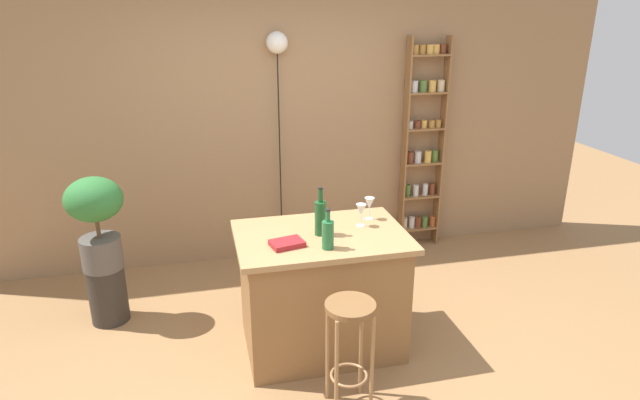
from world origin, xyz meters
TOP-DOWN VIEW (x-y plane):
  - ground at (0.00, 0.00)m, footprint 12.00×12.00m
  - back_wall at (0.00, 1.95)m, footprint 6.40×0.10m
  - kitchen_counter at (0.00, 0.30)m, footprint 1.17×0.81m
  - bar_stool at (0.01, -0.38)m, footprint 0.30×0.30m
  - spice_shelf at (1.40, 1.82)m, footprint 0.41×0.13m
  - plant_stool at (-1.55, 1.00)m, footprint 0.29×0.29m
  - potted_plant at (-1.55, 1.00)m, footprint 0.42×0.38m
  - bottle_vinegar at (-0.01, 0.30)m, footprint 0.08×0.08m
  - bottle_wine_red at (-0.01, 0.07)m, footprint 0.08×0.08m
  - wine_glass_left at (0.31, 0.38)m, footprint 0.07×0.07m
  - wine_glass_center at (0.40, 0.49)m, footprint 0.07×0.07m
  - cookbook at (-0.26, 0.16)m, footprint 0.24×0.19m
  - pendant_globe_light at (-0.03, 1.84)m, footprint 0.19×0.19m

SIDE VIEW (x-z plane):
  - ground at x=0.00m, z-range 0.00..0.00m
  - plant_stool at x=-1.55m, z-range 0.00..0.46m
  - kitchen_counter at x=0.00m, z-range 0.00..0.89m
  - bar_stool at x=0.01m, z-range 0.16..0.90m
  - potted_plant at x=-1.55m, z-range 0.53..1.25m
  - cookbook at x=-0.26m, z-range 0.89..0.92m
  - bottle_wine_red at x=-0.01m, z-range 0.85..1.12m
  - wine_glass_left at x=0.31m, z-range 0.92..1.08m
  - wine_glass_center at x=0.40m, z-range 0.92..1.08m
  - bottle_vinegar at x=-0.01m, z-range 0.84..1.18m
  - spice_shelf at x=1.40m, z-range 0.03..2.12m
  - back_wall at x=0.00m, z-range 0.00..2.80m
  - pendant_globe_light at x=-0.03m, z-range 0.94..3.09m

